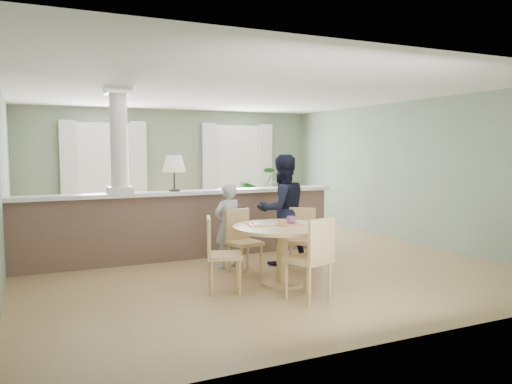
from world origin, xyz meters
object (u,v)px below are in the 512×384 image
sofa (180,217)px  man_person (282,210)px  houseplant (255,200)px  child_person (228,225)px  chair_far_man (301,236)px  chair_far_boy (242,238)px  dining_table (282,238)px  chair_near (313,255)px  chair_side (218,251)px

sofa → man_person: size_ratio=1.71×
houseplant → child_person: bearing=-122.0°
chair_far_man → chair_far_boy: bearing=-151.6°
dining_table → chair_near: 0.78m
chair_near → chair_side: bearing=-61.2°
chair_far_boy → chair_near: chair_near is taller
dining_table → chair_side: 0.88m
chair_near → child_person: (-0.30, 1.95, 0.10)m
chair_far_boy → sofa: bearing=79.2°
chair_side → sofa: bearing=8.3°
dining_table → chair_side: bearing=176.4°
chair_side → chair_far_man: bearing=-51.9°
houseplant → man_person: man_person is taller
houseplant → chair_near: bearing=-106.9°
chair_far_man → chair_side: size_ratio=0.97×
dining_table → chair_side: (-0.87, 0.05, -0.10)m
dining_table → man_person: size_ratio=0.76×
chair_far_boy → child_person: child_person is taller
chair_far_boy → chair_side: chair_side is taller
chair_far_boy → chair_side: bearing=-141.1°
dining_table → chair_near: (-0.01, -0.78, -0.08)m
sofa → houseplant: 1.68m
houseplant → chair_far_man: houseplant is taller
sofa → chair_far_boy: chair_far_boy is taller
chair_side → man_person: man_person is taller
chair_near → dining_table: bearing=-107.8°
dining_table → chair_far_man: 0.89m
sofa → chair_side: chair_side is taller
child_person → sofa: bearing=-104.9°
houseplant → child_person: size_ratio=1.09×
chair_side → man_person: size_ratio=0.56×
chair_far_boy → chair_side: 1.02m
dining_table → chair_far_man: chair_far_man is taller
sofa → chair_near: chair_near is taller
chair_far_man → child_person: size_ratio=0.71×
chair_side → child_person: bearing=-9.3°
houseplant → chair_near: (-1.44, -4.72, -0.15)m
dining_table → child_person: size_ratio=1.01×
child_person → man_person: bearing=158.3°
sofa → dining_table: (0.23, -3.93, 0.20)m
child_person → chair_far_boy: bearing=90.1°
houseplant → dining_table: 4.20m
chair_far_man → man_person: 0.56m
child_person → man_person: 0.89m
sofa → man_person: man_person is taller
dining_table → chair_far_man: (0.63, 0.61, -0.12)m
sofa → man_person: (0.78, -2.87, 0.42)m
dining_table → man_person: (0.55, 1.05, 0.23)m
chair_far_boy → man_person: 0.87m
dining_table → chair_far_man: bearing=44.3°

